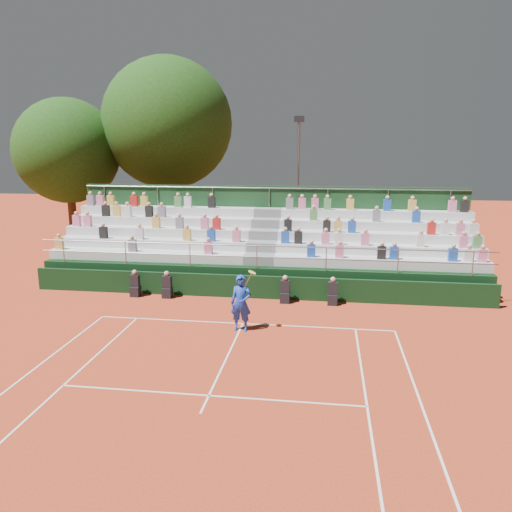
# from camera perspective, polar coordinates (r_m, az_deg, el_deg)

# --- Properties ---
(ground) EXTENTS (90.00, 90.00, 0.00)m
(ground) POSITION_cam_1_polar(r_m,az_deg,el_deg) (18.67, -1.51, -7.74)
(ground) COLOR #B0391D
(ground) RESTS_ON ground
(courtside_wall) EXTENTS (20.00, 0.15, 1.00)m
(courtside_wall) POSITION_cam_1_polar(r_m,az_deg,el_deg) (21.52, -0.11, -3.55)
(courtside_wall) COLOR black
(courtside_wall) RESTS_ON ground
(line_officials) EXTENTS (8.93, 0.40, 1.19)m
(line_officials) POSITION_cam_1_polar(r_m,az_deg,el_deg) (21.28, -3.20, -3.83)
(line_officials) COLOR black
(line_officials) RESTS_ON ground
(grandstand) EXTENTS (20.00, 5.20, 4.40)m
(grandstand) POSITION_cam_1_polar(r_m,az_deg,el_deg) (24.49, 0.98, -0.17)
(grandstand) COLOR black
(grandstand) RESTS_ON ground
(tennis_player) EXTENTS (0.91, 0.51, 2.22)m
(tennis_player) POSITION_cam_1_polar(r_m,az_deg,el_deg) (17.72, -1.72, -5.39)
(tennis_player) COLOR #183CB5
(tennis_player) RESTS_ON ground
(tree_west) EXTENTS (6.45, 6.45, 9.33)m
(tree_west) POSITION_cam_1_polar(r_m,az_deg,el_deg) (33.71, -20.75, 11.14)
(tree_west) COLOR #3C2716
(tree_west) RESTS_ON ground
(tree_east) EXTENTS (8.15, 8.15, 11.87)m
(tree_east) POSITION_cam_1_polar(r_m,az_deg,el_deg) (32.99, -10.07, 14.67)
(tree_east) COLOR #3C2716
(tree_east) RESTS_ON ground
(floodlight_mast) EXTENTS (0.60, 0.25, 8.15)m
(floodlight_mast) POSITION_cam_1_polar(r_m,az_deg,el_deg) (30.87, 4.85, 9.34)
(floodlight_mast) COLOR gray
(floodlight_mast) RESTS_ON ground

